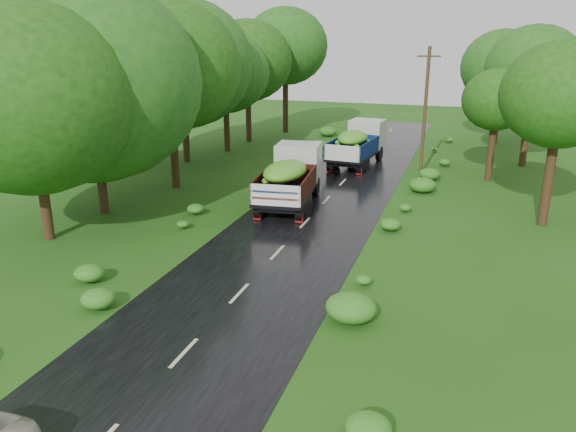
% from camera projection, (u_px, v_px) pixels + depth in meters
% --- Properties ---
extents(ground, '(120.00, 120.00, 0.00)m').
position_uv_depth(ground, '(184.00, 353.00, 15.84)').
color(ground, '#1D420E').
rests_on(ground, ground).
extents(road, '(6.50, 80.00, 0.02)m').
position_uv_depth(road, '(250.00, 282.00, 20.35)').
color(road, black).
rests_on(road, ground).
extents(road_lines, '(0.12, 69.60, 0.00)m').
position_uv_depth(road_lines, '(260.00, 271.00, 21.25)').
color(road_lines, '#BFB78C').
rests_on(road_lines, road).
extents(truck_near, '(3.10, 6.96, 2.83)m').
position_uv_depth(truck_near, '(291.00, 174.00, 29.13)').
color(truck_near, black).
rests_on(truck_near, ground).
extents(truck_far, '(2.95, 6.80, 2.78)m').
position_uv_depth(truck_far, '(359.00, 142.00, 37.97)').
color(truck_far, black).
rests_on(truck_far, ground).
extents(utility_pole, '(1.38, 0.23, 7.86)m').
position_uv_depth(utility_pole, '(425.00, 110.00, 34.61)').
color(utility_pole, '#382616').
rests_on(utility_pole, ground).
extents(trees_left, '(6.81, 33.45, 9.22)m').
position_uv_depth(trees_left, '(184.00, 69.00, 34.55)').
color(trees_left, black).
rests_on(trees_left, ground).
extents(trees_right, '(5.41, 24.78, 7.97)m').
position_uv_depth(trees_right, '(521.00, 78.00, 35.55)').
color(trees_right, black).
rests_on(trees_right, ground).
extents(shrubs, '(11.90, 44.00, 0.70)m').
position_uv_depth(shrubs, '(316.00, 204.00, 28.37)').
color(shrubs, '#295D16').
rests_on(shrubs, ground).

